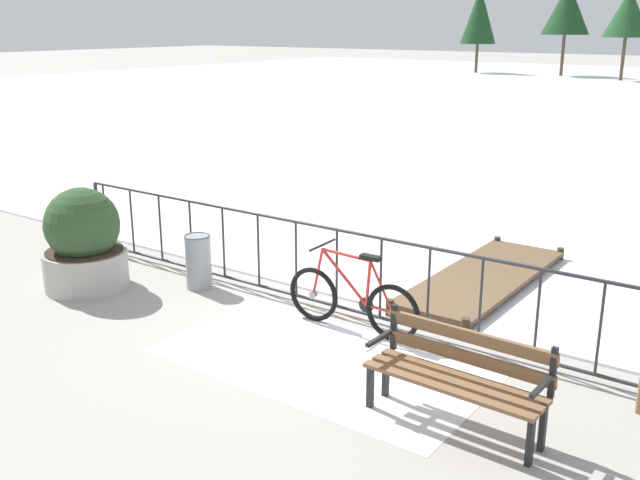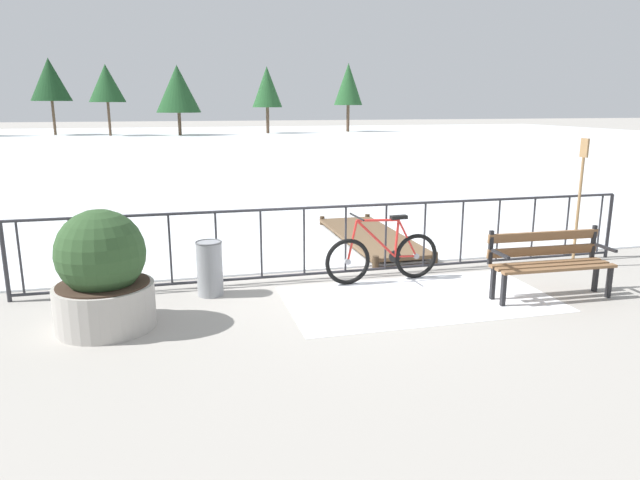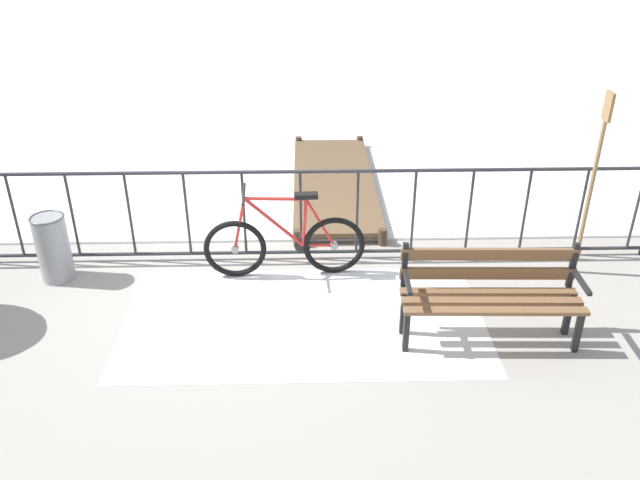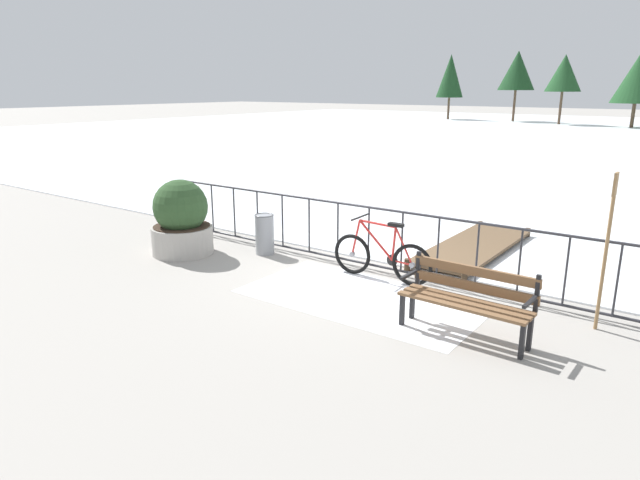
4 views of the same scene
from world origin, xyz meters
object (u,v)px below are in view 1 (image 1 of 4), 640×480
trash_bin (198,261)px  park_bench (459,370)px  bicycle_near_railing (352,300)px  planter_with_shrub (84,243)px

trash_bin → park_bench: bearing=-14.8°
bicycle_near_railing → trash_bin: bearing=-179.6°
park_bench → trash_bin: size_ratio=2.20×
bicycle_near_railing → trash_bin: bicycle_near_railing is taller
park_bench → planter_with_shrub: 5.52m
park_bench → trash_bin: park_bench is taller
park_bench → trash_bin: 4.44m
bicycle_near_railing → park_bench: bicycle_near_railing is taller
park_bench → planter_with_shrub: (-5.51, 0.27, 0.11)m
bicycle_near_railing → park_bench: (1.86, -1.15, 0.14)m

